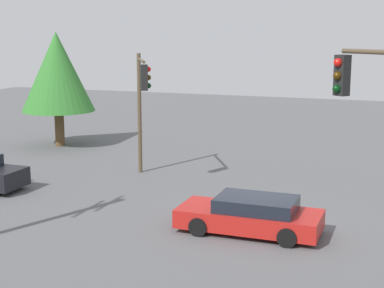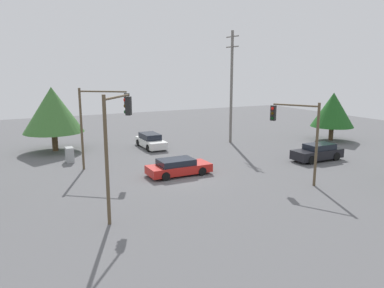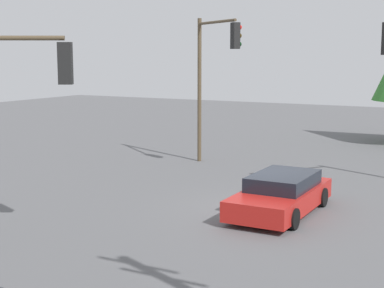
# 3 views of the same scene
# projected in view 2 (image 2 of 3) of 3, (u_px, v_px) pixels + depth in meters

# --- Properties ---
(ground_plane) EXTENTS (80.00, 80.00, 0.00)m
(ground_plane) POSITION_uv_depth(u_px,v_px,m) (183.00, 178.00, 26.94)
(ground_plane) COLOR #5B5B5E
(sedan_dark) EXTENTS (1.88, 4.53, 1.43)m
(sedan_dark) POSITION_uv_depth(u_px,v_px,m) (318.00, 152.00, 31.93)
(sedan_dark) COLOR black
(sedan_dark) RESTS_ON ground_plane
(sedan_red) EXTENTS (2.05, 4.69, 1.22)m
(sedan_red) POSITION_uv_depth(u_px,v_px,m) (178.00, 167.00, 27.59)
(sedan_red) COLOR red
(sedan_red) RESTS_ON ground_plane
(sedan_white) EXTENTS (4.65, 1.87, 1.41)m
(sedan_white) POSITION_uv_depth(u_px,v_px,m) (151.00, 141.00, 37.00)
(sedan_white) COLOR silver
(sedan_white) RESTS_ON ground_plane
(traffic_signal_main) EXTENTS (3.00, 2.33, 6.55)m
(traffic_signal_main) POSITION_uv_depth(u_px,v_px,m) (116.00, 133.00, 19.40)
(traffic_signal_main) COLOR brown
(traffic_signal_main) RESTS_ON ground_plane
(traffic_signal_cross) EXTENTS (3.00, 1.88, 5.58)m
(traffic_signal_cross) POSITION_uv_depth(u_px,v_px,m) (297.00, 128.00, 25.14)
(traffic_signal_cross) COLOR brown
(traffic_signal_cross) RESTS_ON ground_plane
(traffic_signal_aux) EXTENTS (2.56, 3.27, 6.31)m
(traffic_signal_aux) POSITION_uv_depth(u_px,v_px,m) (99.00, 115.00, 28.09)
(traffic_signal_aux) COLOR brown
(traffic_signal_aux) RESTS_ON ground_plane
(utility_pole_tall) EXTENTS (2.20, 0.28, 11.47)m
(utility_pole_tall) POSITION_uv_depth(u_px,v_px,m) (231.00, 85.00, 38.66)
(utility_pole_tall) COLOR slate
(utility_pole_tall) RESTS_ON ground_plane
(electrical_cabinet) EXTENTS (0.98, 0.61, 1.26)m
(electrical_cabinet) POSITION_uv_depth(u_px,v_px,m) (70.00, 155.00, 31.34)
(electrical_cabinet) COLOR #9EA0A3
(electrical_cabinet) RESTS_ON ground_plane
(tree_left) EXTENTS (4.53, 4.53, 5.19)m
(tree_left) POSITION_uv_depth(u_px,v_px,m) (333.00, 110.00, 40.30)
(tree_left) COLOR #4C3823
(tree_left) RESTS_ON ground_plane
(tree_right) EXTENTS (5.56, 5.56, 6.05)m
(tree_right) POSITION_uv_depth(u_px,v_px,m) (53.00, 110.00, 34.96)
(tree_right) COLOR #4C3823
(tree_right) RESTS_ON ground_plane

